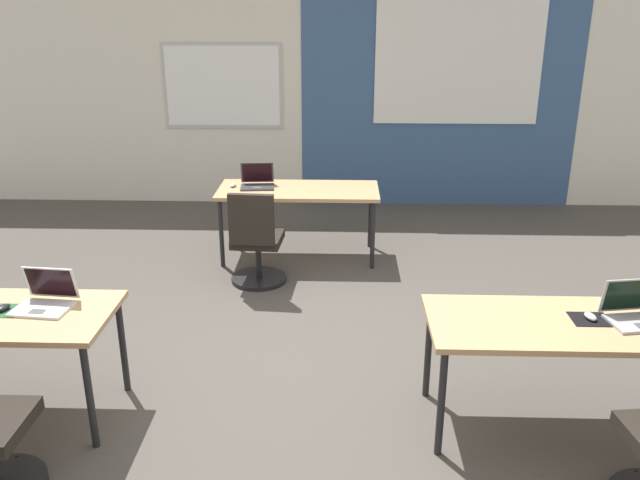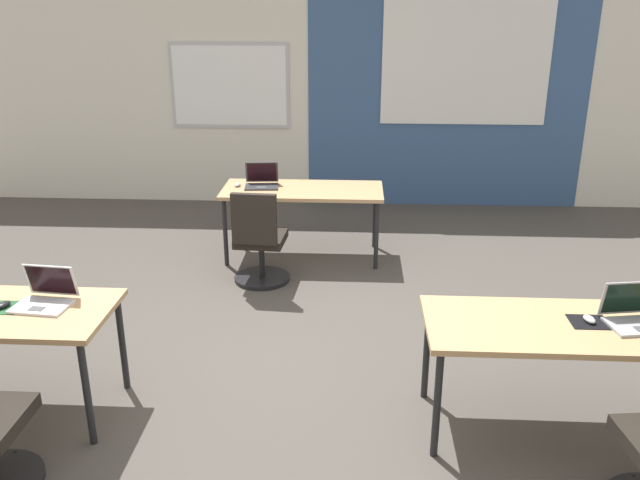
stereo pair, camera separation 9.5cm
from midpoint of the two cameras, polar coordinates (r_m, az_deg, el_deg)
name	(u,v)px [view 1 (the left image)]	position (r m, az deg, el deg)	size (l,w,h in m)	color
ground_plane	(280,368)	(4.79, -4.12, -11.14)	(24.00, 24.00, 0.00)	#47423D
back_wall_assembly	(312,92)	(8.34, -1.06, 12.81)	(10.00, 0.27, 2.80)	silver
desk_near_right	(564,331)	(4.12, 19.90, -7.45)	(1.60, 0.70, 0.72)	tan
desk_far_center	(298,195)	(6.54, -2.32, 3.99)	(1.60, 0.70, 0.72)	tan
laptop_near_left_inner	(45,300)	(4.36, -23.48, -4.80)	(0.36, 0.31, 0.23)	silver
mousepad_near_left_inner	(4,311)	(4.43, -26.47, -5.55)	(0.22, 0.19, 0.00)	#23512D
mouse_near_left_inner	(3,308)	(4.43, -26.51, -5.33)	(0.08, 0.11, 0.03)	black
laptop_far_left	(257,182)	(6.62, -5.92, 5.08)	(0.36, 0.32, 0.23)	#333338
mouse_far_left	(233,185)	(6.65, -8.02, 4.77)	(0.07, 0.11, 0.03)	#B2B2B7
chair_far_left	(256,246)	(5.99, -6.03, -0.52)	(0.52, 0.55, 0.92)	black
laptop_near_right_end	(635,313)	(4.24, 25.22, -5.78)	(0.37, 0.32, 0.24)	#9E9EA3
mousepad_near_right_end	(590,319)	(4.17, 21.92, -6.45)	(0.22, 0.19, 0.00)	black
mouse_near_right_end	(590,316)	(4.16, 21.96, -6.21)	(0.07, 0.11, 0.03)	#B2B2B7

